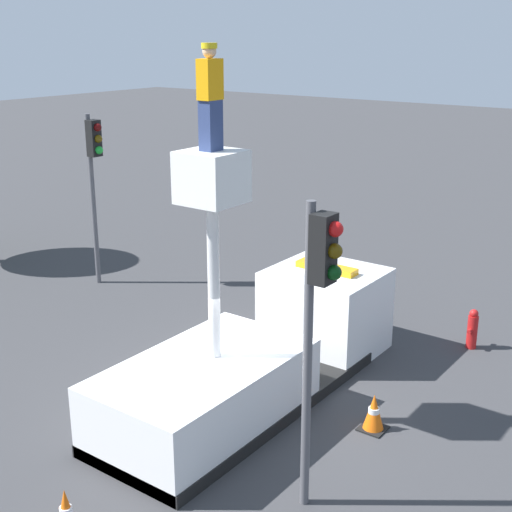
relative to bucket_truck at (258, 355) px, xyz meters
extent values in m
plane|color=#38383A|center=(-0.59, 0.00, -0.84)|extent=(120.00, 120.00, 0.00)
cube|color=black|center=(-0.59, 0.00, -0.72)|extent=(6.39, 2.45, 0.24)
cube|color=white|center=(-1.68, 0.00, -0.17)|extent=(4.21, 2.39, 1.35)
cube|color=white|center=(2.60, 0.00, 0.12)|extent=(2.17, 2.39, 1.92)
cube|color=black|center=(3.70, 0.00, 0.51)|extent=(0.03, 2.03, 0.77)
cube|color=orange|center=(2.60, 0.00, 1.15)|extent=(0.36, 1.43, 0.14)
cylinder|color=silver|center=(-1.35, 0.00, 2.00)|extent=(0.22, 0.22, 2.99)
cube|color=white|center=(-1.35, 0.00, 3.85)|extent=(0.98, 0.98, 0.90)
cube|color=navy|center=(-1.35, 0.00, 4.72)|extent=(0.34, 0.26, 0.84)
cube|color=#F29E0C|center=(-1.35, 0.00, 5.47)|extent=(0.40, 0.26, 0.66)
sphere|color=beige|center=(-1.35, 0.00, 5.92)|extent=(0.23, 0.23, 0.23)
cylinder|color=yellow|center=(-1.35, 0.00, 6.00)|extent=(0.26, 0.26, 0.09)
cylinder|color=#515156|center=(-2.45, -2.69, 1.59)|extent=(0.14, 0.14, 4.86)
cube|color=black|center=(-2.45, -2.90, 3.37)|extent=(0.34, 0.28, 1.00)
sphere|color=red|center=(-2.45, -3.08, 3.68)|extent=(0.22, 0.22, 0.22)
sphere|color=#503C07|center=(-2.45, -3.08, 3.37)|extent=(0.22, 0.22, 0.22)
sphere|color=#083710|center=(-2.45, -3.08, 3.06)|extent=(0.22, 0.22, 0.22)
cylinder|color=#515156|center=(2.63, 7.74, 1.61)|extent=(0.14, 0.14, 4.90)
cube|color=black|center=(2.63, 7.53, 3.41)|extent=(0.34, 0.28, 1.00)
sphere|color=#490707|center=(2.63, 7.35, 3.72)|extent=(0.22, 0.22, 0.22)
sphere|color=#503C07|center=(2.63, 7.35, 3.41)|extent=(0.22, 0.22, 0.22)
sphere|color=green|center=(2.63, 7.35, 3.10)|extent=(0.22, 0.22, 0.22)
cylinder|color=red|center=(4.69, -2.73, -0.44)|extent=(0.24, 0.24, 0.80)
sphere|color=red|center=(4.69, -2.73, 0.02)|extent=(0.20, 0.20, 0.20)
cylinder|color=red|center=(4.51, -2.73, -0.36)|extent=(0.12, 0.10, 0.10)
cylinder|color=red|center=(4.87, -2.73, -0.36)|extent=(0.12, 0.10, 0.10)
cylinder|color=white|center=(-5.15, -0.31, -0.41)|extent=(0.19, 0.19, 0.11)
cube|color=black|center=(0.13, -2.55, -0.82)|extent=(0.48, 0.48, 0.03)
cone|color=orange|center=(0.13, -2.55, -0.48)|extent=(0.40, 0.40, 0.71)
cylinder|color=white|center=(0.13, -2.55, -0.45)|extent=(0.21, 0.21, 0.10)
camera|label=1|loc=(-10.54, -7.71, 6.23)|focal=50.00mm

